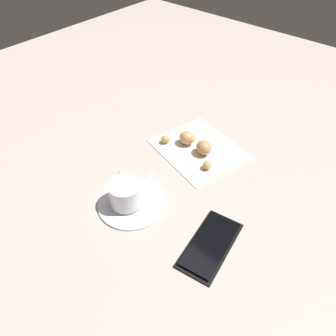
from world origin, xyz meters
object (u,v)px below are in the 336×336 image
(espresso_cup, at_px, (125,193))
(teaspoon, at_px, (138,197))
(croissant, at_px, (194,144))
(napkin, at_px, (198,149))
(saucer, at_px, (132,202))
(sugar_packet, at_px, (128,190))
(cell_phone, at_px, (210,244))

(espresso_cup, distance_m, teaspoon, 0.03)
(espresso_cup, height_order, teaspoon, espresso_cup)
(espresso_cup, relative_size, croissant, 0.53)
(napkin, relative_size, croissant, 1.26)
(napkin, xyz_separation_m, croissant, (-0.01, 0.01, 0.02))
(napkin, bearing_deg, teaspoon, -178.66)
(saucer, bearing_deg, teaspoon, -19.61)
(teaspoon, distance_m, croissant, 0.20)
(saucer, distance_m, croissant, 0.22)
(teaspoon, bearing_deg, saucer, 160.39)
(saucer, distance_m, sugar_packet, 0.03)
(saucer, xyz_separation_m, espresso_cup, (-0.01, 0.01, 0.03))
(teaspoon, relative_size, cell_phone, 0.76)
(napkin, bearing_deg, espresso_cup, 178.23)
(espresso_cup, distance_m, napkin, 0.23)
(espresso_cup, bearing_deg, croissant, 0.28)
(sugar_packet, xyz_separation_m, cell_phone, (0.01, -0.20, -0.01))
(teaspoon, relative_size, napkin, 0.59)
(teaspoon, bearing_deg, croissant, 3.76)
(teaspoon, xyz_separation_m, napkin, (0.21, 0.00, -0.01))
(sugar_packet, relative_size, croissant, 0.41)
(espresso_cup, distance_m, croissant, 0.22)
(sugar_packet, bearing_deg, teaspoon, 113.23)
(sugar_packet, bearing_deg, espresso_cup, 57.45)
(sugar_packet, bearing_deg, croissant, -165.05)
(saucer, xyz_separation_m, croissant, (0.21, 0.01, 0.01))
(saucer, distance_m, teaspoon, 0.02)
(saucer, distance_m, napkin, 0.22)
(cell_phone, bearing_deg, espresso_cup, 99.34)
(sugar_packet, bearing_deg, cell_phone, 112.00)
(teaspoon, distance_m, napkin, 0.21)
(teaspoon, height_order, cell_phone, teaspoon)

